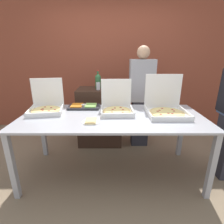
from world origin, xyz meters
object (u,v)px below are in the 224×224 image
object	(u,v)px
veggie_tray	(84,106)
person_guest_plaid	(141,97)
pizza_box_near_right	(166,107)
soda_can_silver	(98,86)
pizza_box_far_left	(117,106)
paper_plate_front_center	(91,121)
soda_bottle	(98,80)
pizza_box_near_left	(47,106)

from	to	relation	value
veggie_tray	person_guest_plaid	distance (m)	1.00
pizza_box_near_right	veggie_tray	bearing A→B (deg)	167.85
soda_can_silver	person_guest_plaid	size ratio (longest dim) A/B	0.07
pizza_box_near_right	soda_can_silver	world-z (taller)	pizza_box_near_right
veggie_tray	soda_can_silver	bearing A→B (deg)	69.32
pizza_box_far_left	soda_can_silver	distance (m)	0.70
paper_plate_front_center	soda_can_silver	xyz separation A→B (m)	(0.01, 0.99, 0.22)
veggie_tray	soda_bottle	size ratio (longest dim) A/B	1.46
soda_bottle	soda_can_silver	xyz separation A→B (m)	(0.01, -0.16, -0.07)
pizza_box_near_left	person_guest_plaid	distance (m)	1.49
pizza_box_far_left	veggie_tray	distance (m)	0.49
soda_bottle	person_guest_plaid	bearing A→B (deg)	-10.08
pizza_box_far_left	soda_can_silver	size ratio (longest dim) A/B	3.51
soda_bottle	soda_can_silver	world-z (taller)	soda_bottle
veggie_tray	soda_can_silver	xyz separation A→B (m)	(0.17, 0.46, 0.21)
pizza_box_near_left	soda_bottle	size ratio (longest dim) A/B	1.64
pizza_box_far_left	person_guest_plaid	distance (m)	0.77
pizza_box_near_right	paper_plate_front_center	distance (m)	0.97
pizza_box_near_left	soda_can_silver	size ratio (longest dim) A/B	3.94
soda_bottle	person_guest_plaid	xyz separation A→B (m)	(0.72, -0.13, -0.25)
pizza_box_near_right	soda_bottle	bearing A→B (deg)	137.36
pizza_box_near_left	soda_can_silver	xyz separation A→B (m)	(0.64, 0.59, 0.15)
person_guest_plaid	paper_plate_front_center	bearing A→B (deg)	54.76
paper_plate_front_center	pizza_box_near_left	bearing A→B (deg)	147.72
person_guest_plaid	soda_bottle	bearing A→B (deg)	-10.08
veggie_tray	pizza_box_near_right	bearing A→B (deg)	-12.11
pizza_box_far_left	veggie_tray	bearing A→B (deg)	158.53
veggie_tray	person_guest_plaid	xyz separation A→B (m)	(0.88, 0.48, 0.03)
pizza_box_near_left	soda_bottle	bearing A→B (deg)	41.02
pizza_box_near_left	veggie_tray	bearing A→B (deg)	7.16
pizza_box_near_right	soda_can_silver	size ratio (longest dim) A/B	3.99
soda_can_silver	veggie_tray	bearing A→B (deg)	-110.68
pizza_box_near_right	soda_can_silver	distance (m)	1.15
pizza_box_far_left	soda_can_silver	xyz separation A→B (m)	(-0.28, 0.62, 0.15)
pizza_box_near_right	soda_can_silver	bearing A→B (deg)	142.71
veggie_tray	paper_plate_front_center	bearing A→B (deg)	-73.44
paper_plate_front_center	veggie_tray	xyz separation A→B (m)	(-0.16, 0.53, 0.01)
veggie_tray	person_guest_plaid	bearing A→B (deg)	28.91
person_guest_plaid	pizza_box_far_left	bearing A→B (deg)	56.96
soda_bottle	soda_can_silver	bearing A→B (deg)	-85.22
soda_bottle	person_guest_plaid	size ratio (longest dim) A/B	0.18
pizza_box_far_left	paper_plate_front_center	world-z (taller)	pizza_box_far_left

